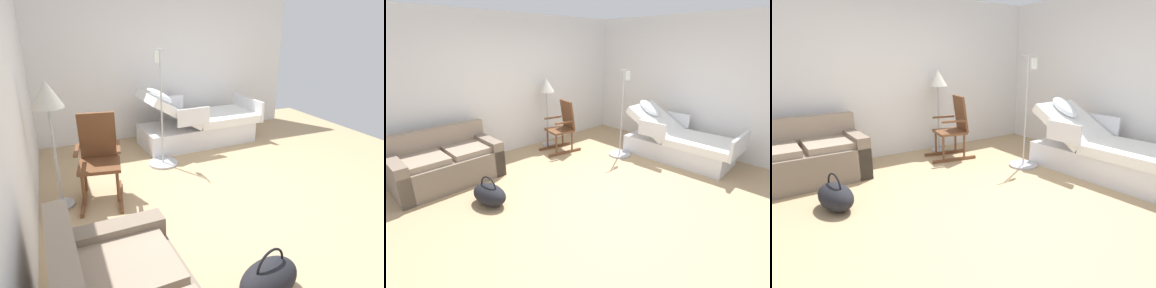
# 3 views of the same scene
# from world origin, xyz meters

# --- Properties ---
(ground_plane) EXTENTS (6.83, 6.83, 0.00)m
(ground_plane) POSITION_xyz_m (0.00, 0.00, 0.00)
(ground_plane) COLOR tan
(back_wall) EXTENTS (5.66, 0.10, 2.70)m
(back_wall) POSITION_xyz_m (0.00, 2.41, 1.35)
(back_wall) COLOR white
(back_wall) RESTS_ON ground
(side_wall) EXTENTS (0.10, 4.92, 2.70)m
(side_wall) POSITION_xyz_m (2.78, 0.00, 1.35)
(side_wall) COLOR white
(side_wall) RESTS_ON ground
(hospital_bed) EXTENTS (1.09, 2.11, 1.09)m
(hospital_bed) POSITION_xyz_m (2.01, -0.25, 0.31)
(hospital_bed) COLOR silver
(hospital_bed) RESTS_ON ground
(couch) EXTENTS (1.63, 0.90, 0.85)m
(couch) POSITION_xyz_m (-1.66, 1.80, 0.31)
(couch) COLOR #7D6C5C
(couch) RESTS_ON ground
(rocking_chair) EXTENTS (0.83, 0.59, 1.05)m
(rocking_chair) POSITION_xyz_m (0.65, 1.62, 0.50)
(rocking_chair) COLOR brown
(rocking_chair) RESTS_ON ground
(floor_lamp) EXTENTS (0.34, 0.34, 1.48)m
(floor_lamp) POSITION_xyz_m (0.62, 2.09, 1.23)
(floor_lamp) COLOR #B2B5BA
(floor_lamp) RESTS_ON ground
(duffel_bag) EXTENTS (0.44, 0.62, 0.43)m
(duffel_bag) POSITION_xyz_m (-1.48, 0.69, 0.15)
(duffel_bag) COLOR black
(duffel_bag) RESTS_ON ground
(iv_pole) EXTENTS (0.44, 0.44, 1.69)m
(iv_pole) POSITION_xyz_m (1.32, 0.62, 0.25)
(iv_pole) COLOR #B2B5BA
(iv_pole) RESTS_ON ground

